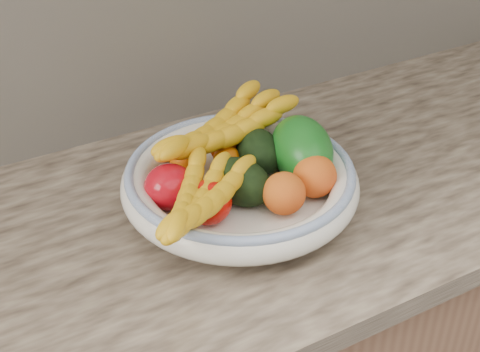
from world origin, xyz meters
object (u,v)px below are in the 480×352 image
banana_bunch_front (199,204)px  green_mango (302,150)px  banana_bunch_back (222,135)px  fruit_bowl (240,182)px

banana_bunch_front → green_mango: bearing=-28.1°
banana_bunch_front → banana_bunch_back: bearing=8.7°
fruit_bowl → banana_bunch_back: size_ratio=1.23×
banana_bunch_back → banana_bunch_front: 0.19m
fruit_bowl → banana_bunch_front: (-0.10, -0.06, 0.03)m
banana_bunch_back → banana_bunch_front: size_ratio=1.15×
banana_bunch_back → fruit_bowl: bearing=-118.2°
banana_bunch_back → banana_bunch_front: (-0.12, -0.15, -0.01)m
green_mango → banana_bunch_back: (-0.10, 0.09, 0.01)m
banana_bunch_back → banana_bunch_front: banana_bunch_back is taller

